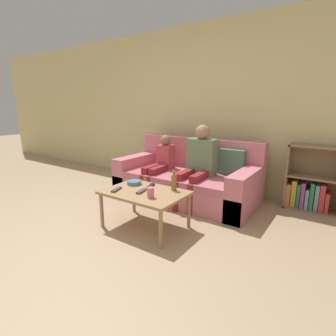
{
  "coord_description": "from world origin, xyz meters",
  "views": [
    {
      "loc": [
        1.98,
        -1.41,
        1.36
      ],
      "look_at": [
        0.15,
        1.26,
        0.58
      ],
      "focal_mm": 28.0,
      "sensor_mm": 36.0,
      "label": 1
    }
  ],
  "objects_px": {
    "snack_bowl": "(134,183)",
    "tv_remote_2": "(116,189)",
    "person_adult": "(199,160)",
    "person_child": "(160,163)",
    "bookshelf": "(311,186)",
    "coffee_table": "(145,195)",
    "cup_near": "(151,193)",
    "tv_remote_0": "(151,186)",
    "bottle": "(174,182)",
    "tv_remote_1": "(141,191)",
    "couch": "(188,180)"
  },
  "relations": [
    {
      "from": "snack_bowl",
      "to": "tv_remote_2",
      "type": "bearing_deg",
      "value": -91.92
    },
    {
      "from": "person_adult",
      "to": "person_child",
      "type": "distance_m",
      "value": 0.64
    },
    {
      "from": "tv_remote_2",
      "to": "snack_bowl",
      "type": "bearing_deg",
      "value": 71.55
    },
    {
      "from": "bookshelf",
      "to": "tv_remote_2",
      "type": "relative_size",
      "value": 4.9
    },
    {
      "from": "bookshelf",
      "to": "snack_bowl",
      "type": "height_order",
      "value": "bookshelf"
    },
    {
      "from": "coffee_table",
      "to": "person_child",
      "type": "height_order",
      "value": "person_child"
    },
    {
      "from": "cup_near",
      "to": "tv_remote_0",
      "type": "xyz_separation_m",
      "value": [
        -0.22,
        0.29,
        -0.04
      ]
    },
    {
      "from": "tv_remote_2",
      "to": "bottle",
      "type": "relative_size",
      "value": 0.79
    },
    {
      "from": "tv_remote_0",
      "to": "tv_remote_1",
      "type": "bearing_deg",
      "value": -101.75
    },
    {
      "from": "couch",
      "to": "tv_remote_1",
      "type": "xyz_separation_m",
      "value": [
        0.09,
        -1.17,
        0.16
      ]
    },
    {
      "from": "snack_bowl",
      "to": "bottle",
      "type": "distance_m",
      "value": 0.53
    },
    {
      "from": "tv_remote_1",
      "to": "bookshelf",
      "type": "bearing_deg",
      "value": 37.47
    },
    {
      "from": "couch",
      "to": "tv_remote_2",
      "type": "relative_size",
      "value": 11.54
    },
    {
      "from": "coffee_table",
      "to": "couch",
      "type": "bearing_deg",
      "value": 95.27
    },
    {
      "from": "person_adult",
      "to": "bottle",
      "type": "relative_size",
      "value": 4.94
    },
    {
      "from": "bookshelf",
      "to": "tv_remote_0",
      "type": "xyz_separation_m",
      "value": [
        -1.52,
        -1.49,
        0.11
      ]
    },
    {
      "from": "couch",
      "to": "bookshelf",
      "type": "bearing_deg",
      "value": 18.5
    },
    {
      "from": "person_child",
      "to": "bottle",
      "type": "xyz_separation_m",
      "value": [
        0.74,
        -0.76,
        0.01
      ]
    },
    {
      "from": "bookshelf",
      "to": "coffee_table",
      "type": "height_order",
      "value": "bookshelf"
    },
    {
      "from": "cup_near",
      "to": "snack_bowl",
      "type": "xyz_separation_m",
      "value": [
        -0.45,
        0.25,
        -0.03
      ]
    },
    {
      "from": "coffee_table",
      "to": "tv_remote_1",
      "type": "height_order",
      "value": "tv_remote_1"
    },
    {
      "from": "coffee_table",
      "to": "bottle",
      "type": "height_order",
      "value": "bottle"
    },
    {
      "from": "bookshelf",
      "to": "tv_remote_2",
      "type": "height_order",
      "value": "bookshelf"
    },
    {
      "from": "bookshelf",
      "to": "person_child",
      "type": "height_order",
      "value": "person_child"
    },
    {
      "from": "bookshelf",
      "to": "coffee_table",
      "type": "relative_size",
      "value": 0.95
    },
    {
      "from": "couch",
      "to": "person_adult",
      "type": "bearing_deg",
      "value": -23.31
    },
    {
      "from": "person_child",
      "to": "tv_remote_2",
      "type": "bearing_deg",
      "value": -81.82
    },
    {
      "from": "snack_bowl",
      "to": "person_child",
      "type": "bearing_deg",
      "value": 104.85
    },
    {
      "from": "couch",
      "to": "person_adult",
      "type": "xyz_separation_m",
      "value": [
        0.23,
        -0.1,
        0.35
      ]
    },
    {
      "from": "bookshelf",
      "to": "person_child",
      "type": "distance_m",
      "value": 2.09
    },
    {
      "from": "tv_remote_2",
      "to": "bottle",
      "type": "xyz_separation_m",
      "value": [
        0.53,
        0.37,
        0.08
      ]
    },
    {
      "from": "couch",
      "to": "bottle",
      "type": "distance_m",
      "value": 1.01
    },
    {
      "from": "coffee_table",
      "to": "snack_bowl",
      "type": "height_order",
      "value": "snack_bowl"
    },
    {
      "from": "cup_near",
      "to": "tv_remote_2",
      "type": "distance_m",
      "value": 0.46
    },
    {
      "from": "tv_remote_1",
      "to": "tv_remote_2",
      "type": "xyz_separation_m",
      "value": [
        -0.27,
        -0.12,
        0.0
      ]
    },
    {
      "from": "person_child",
      "to": "tv_remote_2",
      "type": "distance_m",
      "value": 1.15
    },
    {
      "from": "tv_remote_0",
      "to": "bookshelf",
      "type": "bearing_deg",
      "value": 24.4
    },
    {
      "from": "coffee_table",
      "to": "snack_bowl",
      "type": "bearing_deg",
      "value": 153.96
    },
    {
      "from": "cup_near",
      "to": "bottle",
      "type": "bearing_deg",
      "value": 78.45
    },
    {
      "from": "bookshelf",
      "to": "person_child",
      "type": "bearing_deg",
      "value": -160.81
    },
    {
      "from": "person_adult",
      "to": "tv_remote_1",
      "type": "xyz_separation_m",
      "value": [
        -0.14,
        -1.07,
        -0.19
      ]
    },
    {
      "from": "tv_remote_2",
      "to": "snack_bowl",
      "type": "height_order",
      "value": "snack_bowl"
    },
    {
      "from": "bottle",
      "to": "bookshelf",
      "type": "bearing_deg",
      "value": 49.63
    },
    {
      "from": "bookshelf",
      "to": "tv_remote_2",
      "type": "distance_m",
      "value": 2.52
    },
    {
      "from": "person_child",
      "to": "cup_near",
      "type": "relative_size",
      "value": 8.44
    },
    {
      "from": "couch",
      "to": "bottle",
      "type": "relative_size",
      "value": 9.15
    },
    {
      "from": "couch",
      "to": "tv_remote_0",
      "type": "xyz_separation_m",
      "value": [
        0.06,
        -0.96,
        0.16
      ]
    },
    {
      "from": "tv_remote_1",
      "to": "tv_remote_2",
      "type": "height_order",
      "value": "same"
    },
    {
      "from": "tv_remote_1",
      "to": "bottle",
      "type": "bearing_deg",
      "value": 32.91
    },
    {
      "from": "coffee_table",
      "to": "cup_near",
      "type": "relative_size",
      "value": 8.3
    }
  ]
}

